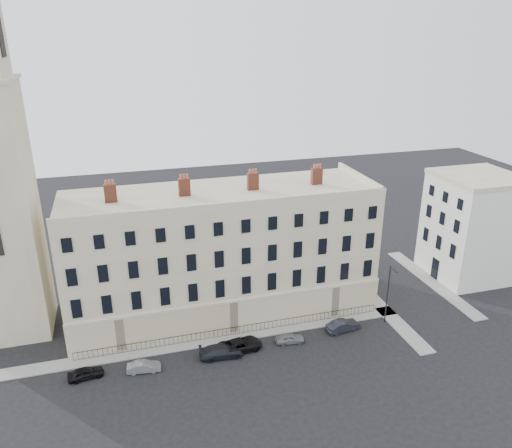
{
  "coord_description": "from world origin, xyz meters",
  "views": [
    {
      "loc": [
        -17.22,
        -41.62,
        32.64
      ],
      "look_at": [
        -2.2,
        10.0,
        11.45
      ],
      "focal_mm": 35.0,
      "sensor_mm": 36.0,
      "label": 1
    }
  ],
  "objects_px": {
    "car_e": "(290,338)",
    "streetlamp": "(388,291)",
    "car_c": "(221,351)",
    "car_f": "(343,326)",
    "car_a": "(86,373)",
    "car_d": "(240,345)",
    "car_b": "(144,367)"
  },
  "relations": [
    {
      "from": "car_e",
      "to": "streetlamp",
      "type": "xyz_separation_m",
      "value": [
        12.3,
        0.74,
        3.6
      ]
    },
    {
      "from": "car_e",
      "to": "car_f",
      "type": "bearing_deg",
      "value": -77.82
    },
    {
      "from": "car_d",
      "to": "car_f",
      "type": "relative_size",
      "value": 1.21
    },
    {
      "from": "car_b",
      "to": "car_f",
      "type": "height_order",
      "value": "car_f"
    },
    {
      "from": "car_c",
      "to": "car_f",
      "type": "height_order",
      "value": "car_c"
    },
    {
      "from": "car_c",
      "to": "car_d",
      "type": "height_order",
      "value": "same"
    },
    {
      "from": "car_c",
      "to": "car_f",
      "type": "distance_m",
      "value": 14.6
    },
    {
      "from": "car_c",
      "to": "car_d",
      "type": "distance_m",
      "value": 2.29
    },
    {
      "from": "car_b",
      "to": "car_c",
      "type": "height_order",
      "value": "car_c"
    },
    {
      "from": "car_f",
      "to": "car_a",
      "type": "bearing_deg",
      "value": 83.2
    },
    {
      "from": "car_f",
      "to": "streetlamp",
      "type": "bearing_deg",
      "value": -95.53
    },
    {
      "from": "car_c",
      "to": "streetlamp",
      "type": "xyz_separation_m",
      "value": [
        20.17,
        1.11,
        3.48
      ]
    },
    {
      "from": "car_c",
      "to": "car_a",
      "type": "bearing_deg",
      "value": 91.92
    },
    {
      "from": "car_d",
      "to": "car_e",
      "type": "height_order",
      "value": "car_d"
    },
    {
      "from": "streetlamp",
      "to": "car_f",
      "type": "bearing_deg",
      "value": 177.82
    },
    {
      "from": "car_a",
      "to": "car_d",
      "type": "bearing_deg",
      "value": -97.28
    },
    {
      "from": "car_e",
      "to": "car_f",
      "type": "relative_size",
      "value": 0.8
    },
    {
      "from": "car_e",
      "to": "streetlamp",
      "type": "relative_size",
      "value": 0.43
    },
    {
      "from": "car_f",
      "to": "car_c",
      "type": "bearing_deg",
      "value": 85.66
    },
    {
      "from": "car_b",
      "to": "car_d",
      "type": "bearing_deg",
      "value": -79.32
    },
    {
      "from": "car_b",
      "to": "car_d",
      "type": "xyz_separation_m",
      "value": [
        10.32,
        0.71,
        0.12
      ]
    },
    {
      "from": "car_a",
      "to": "car_f",
      "type": "relative_size",
      "value": 0.86
    },
    {
      "from": "car_f",
      "to": "streetlamp",
      "type": "xyz_separation_m",
      "value": [
        5.59,
        0.22,
        3.49
      ]
    },
    {
      "from": "car_f",
      "to": "car_d",
      "type": "bearing_deg",
      "value": 83.8
    },
    {
      "from": "car_c",
      "to": "streetlamp",
      "type": "bearing_deg",
      "value": -83.33
    },
    {
      "from": "streetlamp",
      "to": "car_a",
      "type": "bearing_deg",
      "value": 176.75
    },
    {
      "from": "car_c",
      "to": "car_e",
      "type": "xyz_separation_m",
      "value": [
        7.87,
        0.37,
        -0.13
      ]
    },
    {
      "from": "car_d",
      "to": "streetlamp",
      "type": "distance_m",
      "value": 18.29
    },
    {
      "from": "car_d",
      "to": "streetlamp",
      "type": "height_order",
      "value": "streetlamp"
    },
    {
      "from": "car_e",
      "to": "car_f",
      "type": "distance_m",
      "value": 6.73
    },
    {
      "from": "car_a",
      "to": "car_e",
      "type": "bearing_deg",
      "value": -97.87
    },
    {
      "from": "car_c",
      "to": "car_e",
      "type": "bearing_deg",
      "value": -83.8
    }
  ]
}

